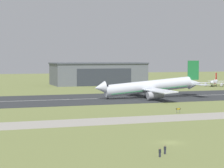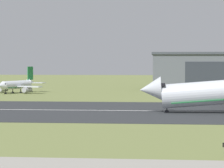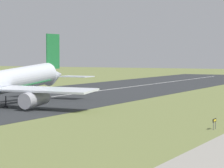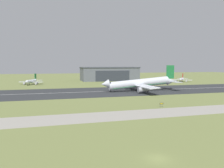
# 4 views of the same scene
# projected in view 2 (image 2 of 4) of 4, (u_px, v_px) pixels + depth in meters

# --- Properties ---
(ground_plane) EXTENTS (717.90, 717.90, 0.00)m
(ground_plane) POSITION_uv_depth(u_px,v_px,m) (38.00, 145.00, 70.66)
(ground_plane) COLOR olive
(runway_strip) EXTENTS (477.90, 49.76, 0.06)m
(runway_strip) POSITION_uv_depth(u_px,v_px,m) (89.00, 110.00, 120.36)
(runway_strip) COLOR #2B2D30
(runway_strip) RESTS_ON ground_plane
(runway_centreline) EXTENTS (430.11, 0.70, 0.01)m
(runway_centreline) POSITION_uv_depth(u_px,v_px,m) (89.00, 110.00, 120.36)
(runway_centreline) COLOR silver
(runway_centreline) RESTS_ON runway_strip
(airplane_parked_centre) EXTENTS (20.29, 21.15, 9.25)m
(airplane_parked_centre) POSITION_uv_depth(u_px,v_px,m) (17.00, 85.00, 186.14)
(airplane_parked_centre) COLOR silver
(airplane_parked_centre) RESTS_ON ground_plane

